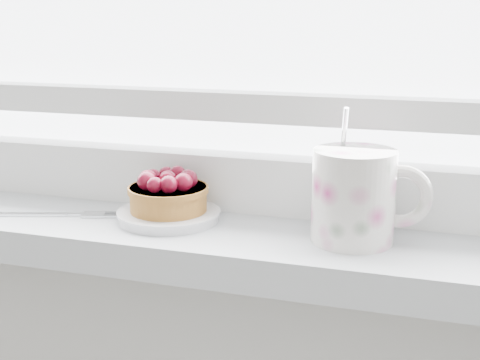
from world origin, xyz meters
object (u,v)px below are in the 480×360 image
at_px(fork, 56,214).
at_px(raspberry_tart, 168,193).
at_px(saucer, 169,215).
at_px(floral_mug, 357,194).

bearing_deg(fork, raspberry_tart, 10.39).
bearing_deg(fork, saucer, 10.44).
height_order(raspberry_tart, floral_mug, floral_mug).
bearing_deg(floral_mug, fork, -177.04).
height_order(saucer, fork, saucer).
relative_size(saucer, raspberry_tart, 1.30).
bearing_deg(raspberry_tart, fork, -169.61).
xyz_separation_m(saucer, floral_mug, (0.22, -0.01, 0.05)).
bearing_deg(saucer, floral_mug, -1.79).
distance_m(saucer, raspberry_tart, 0.03).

